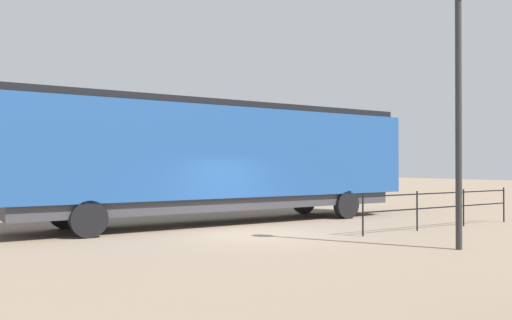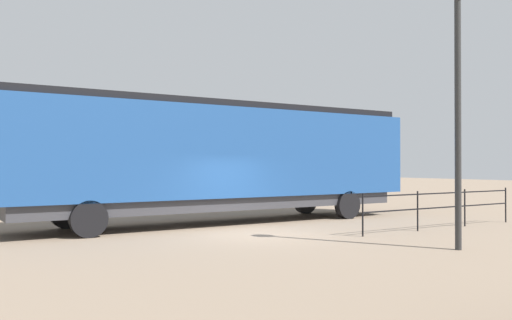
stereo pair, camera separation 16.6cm
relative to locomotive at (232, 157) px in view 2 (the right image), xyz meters
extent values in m
plane|color=#84705B|center=(3.38, -1.12, -2.44)|extent=(120.00, 120.00, 0.00)
cube|color=navy|center=(0.00, -0.58, 0.13)|extent=(3.01, 15.87, 3.14)
cube|color=black|center=(0.00, 5.99, -0.34)|extent=(2.89, 2.73, 2.20)
cube|color=black|center=(0.00, -0.58, 1.82)|extent=(2.71, 15.23, 0.24)
cube|color=#38383D|center=(0.00, -0.58, -1.66)|extent=(2.71, 14.60, 0.45)
cylinder|color=black|center=(-1.35, 4.50, -1.89)|extent=(0.30, 1.10, 1.10)
cylinder|color=black|center=(1.35, 4.50, -1.89)|extent=(0.30, 1.10, 1.10)
cylinder|color=black|center=(-1.35, -5.66, -1.89)|extent=(0.30, 1.10, 1.10)
cylinder|color=black|center=(1.35, -5.66, -1.89)|extent=(0.30, 1.10, 1.10)
cylinder|color=#2D2D2D|center=(8.64, 1.53, 0.79)|extent=(0.16, 0.16, 6.45)
cube|color=black|center=(5.52, 4.91, -1.25)|extent=(0.04, 7.26, 0.04)
cube|color=black|center=(5.52, 4.91, -1.73)|extent=(0.04, 7.26, 0.04)
cylinder|color=black|center=(5.52, 1.28, -1.79)|extent=(0.05, 0.05, 1.29)
cylinder|color=black|center=(5.52, 3.70, -1.79)|extent=(0.05, 0.05, 1.29)
cylinder|color=black|center=(5.52, 6.12, -1.79)|extent=(0.05, 0.05, 1.29)
cylinder|color=black|center=(5.52, 8.54, -1.79)|extent=(0.05, 0.05, 1.29)
camera|label=1|loc=(17.08, -10.15, -0.30)|focal=37.50mm
camera|label=2|loc=(17.17, -10.01, -0.30)|focal=37.50mm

